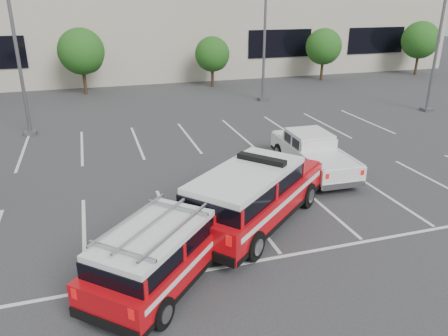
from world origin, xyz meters
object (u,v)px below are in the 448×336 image
at_px(light_pole_right, 441,27).
at_px(ladder_suv, 163,256).
at_px(tree_mid_right, 213,55).
at_px(tree_far_right, 421,41).
at_px(tree_right, 324,48).
at_px(light_pole_left, 14,34).
at_px(tree_mid_left, 83,53).
at_px(white_pickup, 312,156).
at_px(fire_chief_suv, 253,199).
at_px(convention_building, 135,21).
at_px(light_pole_mid, 265,24).

distance_m(light_pole_right, ladder_suv, 23.78).
xyz_separation_m(tree_mid_right, tree_far_right, (20.00, 0.00, 0.54)).
bearing_deg(tree_mid_right, tree_far_right, 0.00).
distance_m(tree_right, light_pole_left, 25.30).
relative_size(tree_mid_left, light_pole_left, 0.47).
height_order(tree_mid_right, light_pole_right, light_pole_right).
relative_size(tree_mid_right, white_pickup, 0.76).
bearing_deg(tree_far_right, light_pole_left, -163.11).
bearing_deg(light_pole_right, white_pickup, -149.41).
bearing_deg(tree_far_right, fire_chief_suv, -137.89).
xyz_separation_m(tree_mid_right, light_pole_left, (-13.09, -10.05, 2.68)).
bearing_deg(ladder_suv, tree_mid_left, 136.40).
xyz_separation_m(convention_building, tree_far_right, (24.91, -9.82, -1.68)).
distance_m(light_pole_mid, fire_chief_suv, 18.69).
xyz_separation_m(tree_right, tree_far_right, (10.00, 0.00, 0.27)).
xyz_separation_m(light_pole_left, white_pickup, (11.95, -9.13, -4.55)).
xyz_separation_m(tree_right, ladder_suv, (-18.51, -25.03, -2.01)).
bearing_deg(light_pole_right, tree_right, 94.31).
bearing_deg(light_pole_left, tree_mid_right, 37.50).
distance_m(tree_mid_left, light_pole_mid, 13.53).
relative_size(tree_far_right, white_pickup, 0.92).
distance_m(tree_mid_right, ladder_suv, 26.50).
distance_m(tree_mid_right, light_pole_right, 16.47).
relative_size(tree_mid_left, ladder_suv, 1.00).
xyz_separation_m(convention_building, light_pole_mid, (6.82, -15.86, 0.47)).
height_order(light_pole_left, ladder_suv, light_pole_left).
distance_m(light_pole_mid, light_pole_right, 10.82).
xyz_separation_m(light_pole_right, ladder_suv, (-19.42, -12.99, -4.42)).
relative_size(convention_building, white_pickup, 11.43).
bearing_deg(fire_chief_suv, white_pickup, 90.98).
relative_size(light_pole_right, white_pickup, 1.95).
distance_m(tree_right, white_pickup, 22.28).
bearing_deg(fire_chief_suv, light_pole_right, 83.02).
distance_m(light_pole_left, light_pole_mid, 15.52).
bearing_deg(tree_right, fire_chief_suv, -123.73).
distance_m(white_pickup, ladder_suv, 9.41).
xyz_separation_m(light_pole_mid, fire_chief_suv, (-7.12, -16.74, -4.30)).
relative_size(light_pole_right, fire_chief_suv, 1.68).
relative_size(tree_right, ladder_suv, 0.91).
relative_size(tree_mid_left, light_pole_right, 0.47).
distance_m(light_pole_mid, ladder_suv, 22.10).
bearing_deg(tree_mid_left, convention_building, 62.60).
bearing_deg(tree_mid_right, light_pole_right, -47.83).
relative_size(light_pole_right, ladder_suv, 2.12).
height_order(tree_far_right, light_pole_left, light_pole_left).
bearing_deg(convention_building, tree_mid_left, -117.40).
height_order(tree_right, light_pole_mid, light_pole_mid).
bearing_deg(fire_chief_suv, tree_far_right, 91.46).
distance_m(tree_mid_left, tree_far_right, 30.00).
bearing_deg(light_pole_left, white_pickup, -37.38).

